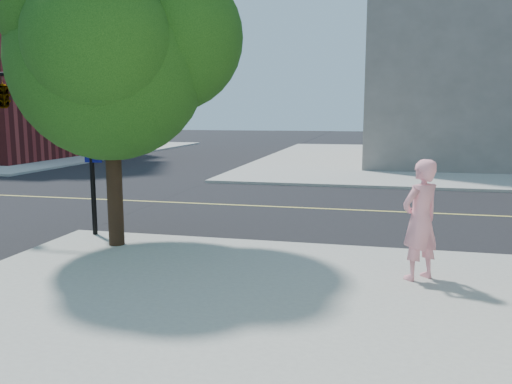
# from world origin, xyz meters

# --- Properties ---
(ground) EXTENTS (140.00, 140.00, 0.00)m
(ground) POSITION_xyz_m (0.00, 0.00, 0.00)
(ground) COLOR black
(ground) RESTS_ON ground
(road_ew) EXTENTS (140.00, 9.00, 0.01)m
(road_ew) POSITION_xyz_m (0.00, 4.50, 0.01)
(road_ew) COLOR black
(road_ew) RESTS_ON ground
(man_on_phone) EXTENTS (0.84, 0.82, 1.95)m
(man_on_phone) POSITION_xyz_m (6.32, -1.90, 1.09)
(man_on_phone) COLOR pink
(man_on_phone) RESTS_ON sidewalk_se
(street_tree) EXTENTS (4.75, 4.32, 6.30)m
(street_tree) POSITION_xyz_m (0.61, -0.99, 4.19)
(street_tree) COLOR black
(street_tree) RESTS_ON sidewalk_se
(signal_pole) EXTENTS (3.27, 0.37, 3.68)m
(signal_pole) POSITION_xyz_m (-2.19, -0.30, 3.12)
(signal_pole) COLOR black
(signal_pole) RESTS_ON sidewalk_se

